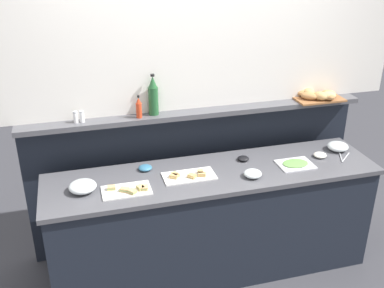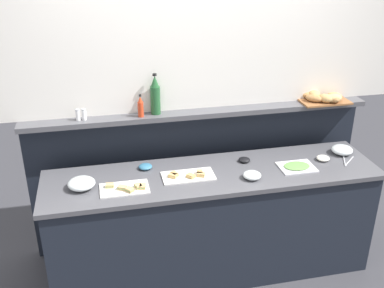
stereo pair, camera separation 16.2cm
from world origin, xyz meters
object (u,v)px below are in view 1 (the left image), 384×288
Objects in this scene: condiment_bowl_dark at (145,168)px; pepper_shaker at (82,117)px; wine_bottle_green at (153,97)px; salt_shaker at (76,117)px; condiment_bowl_cream at (320,155)px; bread_basket at (318,95)px; cold_cuts_platter at (295,164)px; condiment_bowl_red at (243,158)px; sandwich_platter_front at (189,176)px; glass_bowl_large at (338,147)px; glass_bowl_small at (83,187)px; glass_bowl_medium at (253,174)px; serving_tongs at (343,157)px; sandwich_platter_side at (128,190)px; hot_sauce_bottle at (139,108)px.

condiment_bowl_dark is 1.16× the size of pepper_shaker.
wine_bottle_green reaches higher than salt_shaker.
condiment_bowl_cream is 0.54m from bread_basket.
cold_cuts_platter is 0.26m from condiment_bowl_cream.
wine_bottle_green is 1.38m from bread_basket.
salt_shaker is at bearing -178.47° from wine_bottle_green.
condiment_bowl_cream is (0.60, -0.11, 0.00)m from condiment_bowl_red.
pepper_shaker reaches higher than sandwich_platter_front.
glass_bowl_large is at bearing -8.87° from salt_shaker.
glass_bowl_small is at bearing -143.01° from wine_bottle_green.
condiment_bowl_red is (0.03, 0.26, -0.01)m from glass_bowl_medium.
glass_bowl_large is at bearing 5.01° from sandwich_platter_front.
sandwich_platter_front is 2.18× the size of serving_tongs.
wine_bottle_green is 0.55m from pepper_shaker.
bread_basket reaches higher than glass_bowl_medium.
condiment_bowl_cream is at bearing -12.42° from pepper_shaker.
condiment_bowl_red is at bearing 6.77° from glass_bowl_small.
condiment_bowl_dark is at bearing 173.59° from condiment_bowl_cream.
sandwich_platter_front is at bearing -33.54° from condiment_bowl_dark.
condiment_bowl_cream is 1.37m from wine_bottle_green.
pepper_shaker reaches higher than glass_bowl_large.
glass_bowl_large is 0.14m from serving_tongs.
glass_bowl_small is at bearing -173.23° from condiment_bowl_red.
glass_bowl_medium is 0.79m from condiment_bowl_dark.
wine_bottle_green is (-1.40, 0.46, 0.47)m from serving_tongs.
glass_bowl_large is at bearing 20.61° from condiment_bowl_cream.
serving_tongs is at bearing -1.11° from sandwich_platter_front.
condiment_bowl_red is 0.28× the size of wine_bottle_green.
wine_bottle_green is (-0.98, 0.48, 0.47)m from cold_cuts_platter.
wine_bottle_green is (-0.60, 0.56, 0.45)m from glass_bowl_medium.
glass_bowl_medium is (0.89, -0.04, 0.01)m from sandwich_platter_side.
cold_cuts_platter is 1.19m from wine_bottle_green.
serving_tongs is (-0.03, -0.14, -0.03)m from glass_bowl_large.
glass_bowl_medium is at bearing -25.63° from pepper_shaker.
pepper_shaker is (-0.41, 0.24, 0.36)m from condiment_bowl_dark.
condiment_bowl_cream reaches higher than condiment_bowl_red.
wine_bottle_green reaches higher than glass_bowl_large.
sandwich_platter_side is 1.89× the size of hot_sauce_bottle.
glass_bowl_small is at bearing -96.85° from pepper_shaker.
bread_basket is (0.75, 0.27, 0.36)m from condiment_bowl_red.
glass_bowl_medium is (-0.38, -0.08, 0.01)m from cold_cuts_platter.
hot_sauce_bottle is (-0.72, 0.52, 0.39)m from glass_bowl_medium.
sandwich_platter_front is at bearing -70.17° from wine_bottle_green.
glass_bowl_medium is at bearing -173.14° from serving_tongs.
glass_bowl_small is 1.99m from serving_tongs.
bread_basket is (1.50, 0.23, 0.35)m from condiment_bowl_dark.
glass_bowl_large is 0.95× the size of hot_sauce_bottle.
salt_shaker is (-0.45, 0.24, 0.36)m from condiment_bowl_dark.
wine_bottle_green reaches higher than serving_tongs.
cold_cuts_platter is 2.61× the size of condiment_bowl_dark.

